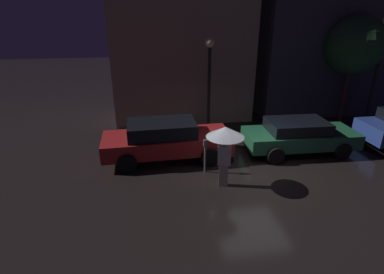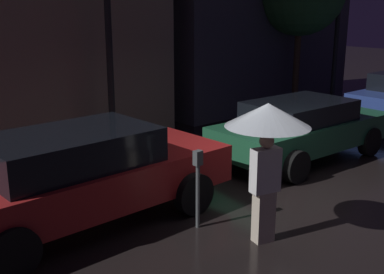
{
  "view_description": "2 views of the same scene",
  "coord_description": "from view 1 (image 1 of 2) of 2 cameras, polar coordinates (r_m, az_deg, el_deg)",
  "views": [
    {
      "loc": [
        -3.52,
        -8.64,
        5.11
      ],
      "look_at": [
        -2.14,
        0.2,
        1.37
      ],
      "focal_mm": 28.0,
      "sensor_mm": 36.0,
      "label": 1
    },
    {
      "loc": [
        -6.09,
        -4.69,
        3.23
      ],
      "look_at": [
        -1.56,
        0.55,
        1.33
      ],
      "focal_mm": 45.0,
      "sensor_mm": 36.0,
      "label": 2
    }
  ],
  "objects": [
    {
      "name": "parked_car_red",
      "position": [
        11.07,
        -4.99,
        -0.43
      ],
      "size": [
        4.72,
        1.92,
        1.47
      ],
      "rotation": [
        0.0,
        0.0,
        0.02
      ],
      "color": "maroon",
      "rests_on": "ground"
    },
    {
      "name": "ground_plane",
      "position": [
        10.63,
        11.72,
        -6.55
      ],
      "size": [
        60.0,
        60.0,
        0.0
      ],
      "primitive_type": "plane",
      "color": "black"
    },
    {
      "name": "street_tree",
      "position": [
        16.5,
        28.53,
        15.06
      ],
      "size": [
        2.71,
        2.71,
        5.03
      ],
      "color": "#473323",
      "rests_on": "ground"
    },
    {
      "name": "street_lamp_far",
      "position": [
        16.29,
        32.6,
        14.48
      ],
      "size": [
        0.5,
        0.5,
        5.03
      ],
      "color": "black",
      "rests_on": "ground"
    },
    {
      "name": "pedestrian_with_umbrella",
      "position": [
        8.99,
        6.33,
        -0.17
      ],
      "size": [
        1.15,
        1.15,
        1.99
      ],
      "rotation": [
        0.0,
        0.0,
        2.89
      ],
      "color": "beige",
      "rests_on": "ground"
    },
    {
      "name": "building_facade_right",
      "position": [
        17.98,
        24.11,
        15.12
      ],
      "size": [
        7.3,
        3.0,
        6.64
      ],
      "color": "#3D3D47",
      "rests_on": "ground"
    },
    {
      "name": "parked_car_green",
      "position": [
        12.32,
        19.7,
        0.33
      ],
      "size": [
        4.32,
        1.9,
        1.3
      ],
      "rotation": [
        0.0,
        0.0,
        -0.04
      ],
      "color": "#1E5638",
      "rests_on": "ground"
    },
    {
      "name": "street_lamp_near",
      "position": [
        13.2,
        3.32,
        12.91
      ],
      "size": [
        0.41,
        0.41,
        4.15
      ],
      "color": "black",
      "rests_on": "ground"
    },
    {
      "name": "building_facade_left",
      "position": [
        15.25,
        -2.04,
        21.03
      ],
      "size": [
        6.68,
        3.0,
        9.34
      ],
      "color": "gray",
      "rests_on": "ground"
    },
    {
      "name": "parking_meter",
      "position": [
        10.09,
        2.51,
        -2.94
      ],
      "size": [
        0.12,
        0.1,
        1.21
      ],
      "color": "#4C5154",
      "rests_on": "ground"
    }
  ]
}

